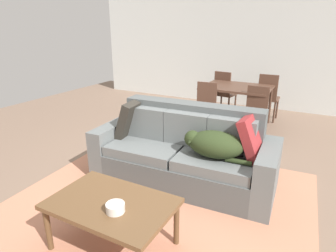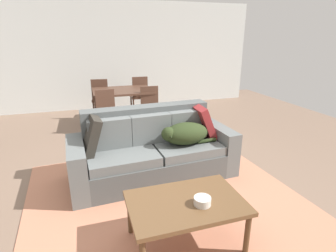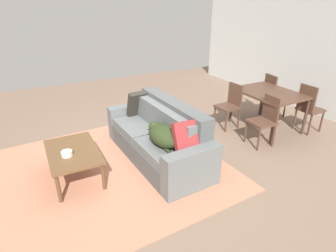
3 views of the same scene
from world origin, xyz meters
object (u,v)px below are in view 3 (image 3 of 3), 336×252
Objects in this scene: dining_chair_near_right at (265,118)px; throw_pillow_by_right_arm at (191,138)px; coffee_table at (73,154)px; dog_on_left_cushion at (164,135)px; bowl_on_coffee_table at (67,154)px; dining_table at (269,95)px; dining_chair_near_left at (230,104)px; throw_pillow_by_left_arm at (141,103)px; dining_chair_far_left at (273,94)px; couch at (160,138)px; dining_chair_far_right at (309,106)px.

throw_pillow_by_right_arm is at bearing -76.16° from dining_chair_near_right.
dining_chair_near_right reaches higher than coffee_table.
bowl_on_coffee_table is (-0.33, -1.30, -0.12)m from dog_on_left_cushion.
dining_table is 0.75m from dining_chair_near_left.
bowl_on_coffee_table is (0.11, -0.09, 0.09)m from coffee_table.
coffee_table is (0.75, -1.35, -0.28)m from throw_pillow_by_left_arm.
throw_pillow_by_right_arm reaches higher than dog_on_left_cushion.
bowl_on_coffee_table is 4.45m from dining_chair_far_left.
dining_chair_near_left is at bearing 100.70° from couch.
dining_chair_far_left is (-0.54, 4.41, 0.01)m from bowl_on_coffee_table.
throw_pillow_by_left_arm is 0.52× the size of dining_chair_far_left.
couch reaches higher than dining_chair_far_left.
bowl_on_coffee_table is at bearing -59.13° from throw_pillow_by_left_arm.
couch is at bearing 93.12° from bowl_on_coffee_table.
throw_pillow_by_right_arm is 2.10m from dining_chair_near_left.
throw_pillow_by_right_arm is 0.39× the size of dining_table.
coffee_table is 1.10× the size of dining_chair_far_left.
dog_on_left_cushion is at bearing -21.52° from couch.
dog_on_left_cushion and dining_table have the same top height.
bowl_on_coffee_table is at bearing -90.01° from couch.
dining_chair_near_right is 1.13m from dining_chair_far_right.
dining_chair_near_left is at bearing 99.13° from bowl_on_coffee_table.
throw_pillow_by_left_arm reaches higher than dining_chair_near_right.
dining_chair_near_left is (-1.22, 1.69, -0.19)m from throw_pillow_by_right_arm.
dining_chair_far_left is 0.98× the size of dining_chair_far_right.
dining_table is 1.38× the size of dining_chair_near_right.
dining_table is (-0.00, 3.74, 0.28)m from coffee_table.
throw_pillow_by_left_arm is 3.21m from dining_chair_far_right.
dog_on_left_cushion is (0.41, -0.14, 0.26)m from couch.
dining_chair_far_left reaches higher than bowl_on_coffee_table.
dog_on_left_cushion is 0.81× the size of dining_chair_far_right.
throw_pillow_by_right_arm is at bearing -58.68° from dining_chair_near_left.
dining_chair_near_left is at bearing 97.33° from coffee_table.
dog_on_left_cushion is 0.87× the size of dining_chair_near_left.
dining_chair_far_right is at bearing 85.30° from bowl_on_coffee_table.
coffee_table is (-0.45, -1.21, -0.21)m from dog_on_left_cushion.
bowl_on_coffee_table is 0.16× the size of dining_chair_far_left.
dining_chair_near_left is 1.19m from dining_chair_far_left.
dining_chair_far_left is at bearing 97.03° from bowl_on_coffee_table.
throw_pillow_by_right_arm is at bearing 3.13° from throw_pillow_by_left_arm.
dining_chair_near_right is (0.02, 1.97, -0.12)m from dog_on_left_cushion.
dining_chair_far_left is at bearing 130.97° from dining_chair_near_right.
coffee_table is 0.84× the size of dining_table.
dining_chair_near_right reaches higher than dining_chair_near_left.
dining_chair_far_right reaches higher than dining_chair_far_left.
bowl_on_coffee_table is at bearing 105.23° from dining_chair_far_left.
dining_chair_far_right is (-0.34, 2.87, -0.17)m from throw_pillow_by_right_arm.
dining_chair_near_right is (0.47, -0.55, -0.20)m from dining_table.
throw_pillow_by_right_arm is 1.68m from coffee_table.
dining_chair_near_left is 0.95× the size of dining_chair_far_left.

